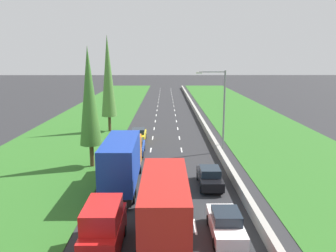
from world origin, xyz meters
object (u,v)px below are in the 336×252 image
white_sedan_right_lane (226,224)px  blue_sedan_left_lane_fourth (136,147)px  yellow_sedan_left_lane (138,135)px  street_light_mast (221,105)px  poplar_tree_third (108,76)px  red_box_truck_centre_lane (165,206)px  black_sedan_right_lane (210,177)px  poplar_tree_second (89,97)px  blue_box_truck_left_lane (122,162)px  red_van_left_lane (104,227)px

white_sedan_right_lane → blue_sedan_left_lane_fourth: same height
white_sedan_right_lane → yellow_sedan_left_lane: same height
white_sedan_right_lane → street_light_mast: street_light_mast is taller
poplar_tree_third → street_light_mast: 18.04m
red_box_truck_centre_lane → yellow_sedan_left_lane: (-3.34, 24.06, -1.37)m
blue_sedan_left_lane_fourth → black_sedan_right_lane: bearing=-54.8°
poplar_tree_second → red_box_truck_centre_lane: bearing=-63.2°
white_sedan_right_lane → blue_box_truck_left_lane: (-6.95, 7.75, 1.37)m
yellow_sedan_left_lane → poplar_tree_third: poplar_tree_third is taller
yellow_sedan_left_lane → street_light_mast: 11.59m
poplar_tree_second → street_light_mast: 14.16m
red_van_left_lane → poplar_tree_second: poplar_tree_second is taller
blue_box_truck_left_lane → poplar_tree_second: size_ratio=0.82×
white_sedan_right_lane → black_sedan_right_lane: same height
red_van_left_lane → yellow_sedan_left_lane: bearing=90.2°
yellow_sedan_left_lane → blue_sedan_left_lane_fourth: bearing=-88.4°
red_van_left_lane → poplar_tree_third: poplar_tree_third is taller
blue_sedan_left_lane_fourth → poplar_tree_third: (-4.72, 11.86, 6.98)m
white_sedan_right_lane → poplar_tree_third: size_ratio=0.33×
red_box_truck_centre_lane → white_sedan_right_lane: size_ratio=2.09×
red_box_truck_centre_lane → black_sedan_right_lane: (3.64, 8.57, -1.37)m
red_box_truck_centre_lane → black_sedan_right_lane: bearing=67.0°
red_van_left_lane → white_sedan_right_lane: bearing=12.6°
yellow_sedan_left_lane → white_sedan_right_lane: bearing=-73.6°
black_sedan_right_lane → yellow_sedan_left_lane: 16.99m
red_box_truck_centre_lane → poplar_tree_third: poplar_tree_third is taller
red_box_truck_centre_lane → blue_sedan_left_lane_fourth: size_ratio=2.09×
red_box_truck_centre_lane → black_sedan_right_lane: 9.41m
blue_box_truck_left_lane → street_light_mast: size_ratio=1.04×
red_box_truck_centre_lane → yellow_sedan_left_lane: red_box_truck_centre_lane is taller
blue_sedan_left_lane_fourth → yellow_sedan_left_lane: (-0.17, 5.85, 0.00)m
white_sedan_right_lane → blue_box_truck_left_lane: 10.50m
yellow_sedan_left_lane → street_light_mast: (9.44, -5.07, 4.42)m
black_sedan_right_lane → poplar_tree_second: (-10.67, 5.37, 5.96)m
red_van_left_lane → poplar_tree_second: 16.22m
poplar_tree_second → poplar_tree_third: size_ratio=0.85×
red_van_left_lane → blue_sedan_left_lane_fourth: 19.12m
red_box_truck_centre_lane → street_light_mast: (6.10, 18.99, 3.05)m
black_sedan_right_lane → blue_sedan_left_lane_fourth: size_ratio=1.00×
black_sedan_right_lane → blue_sedan_left_lane_fourth: 11.81m
black_sedan_right_lane → poplar_tree_second: poplar_tree_second is taller
black_sedan_right_lane → blue_box_truck_left_lane: 7.16m
poplar_tree_second → blue_sedan_left_lane_fourth: bearing=47.9°
red_box_truck_centre_lane → street_light_mast: 20.17m
black_sedan_right_lane → blue_sedan_left_lane_fourth: same height
red_box_truck_centre_lane → yellow_sedan_left_lane: 24.33m
blue_box_truck_left_lane → red_van_left_lane: bearing=-89.3°
black_sedan_right_lane → blue_sedan_left_lane_fourth: bearing=125.2°
street_light_mast → white_sedan_right_lane: bearing=-97.9°
white_sedan_right_lane → poplar_tree_second: 18.02m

